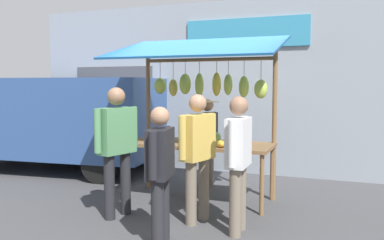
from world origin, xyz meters
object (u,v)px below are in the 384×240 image
at_px(market_stall, 202,98).
at_px(parked_van, 46,115).
at_px(vendor_with_sunhat, 207,136).
at_px(shopper_with_ponytail, 117,142).
at_px(shopper_in_grey_tee, 198,149).
at_px(shopper_in_striped_shirt, 238,155).
at_px(shopper_with_shopping_bag, 160,167).

bearing_deg(market_stall, parked_van, -13.97).
relative_size(vendor_with_sunhat, shopper_with_ponytail, 0.88).
relative_size(market_stall, shopper_in_grey_tee, 1.53).
xyz_separation_m(market_stall, shopper_in_striped_shirt, (-0.88, 1.20, -0.62)).
bearing_deg(market_stall, vendor_with_sunhat, -77.93).
xyz_separation_m(market_stall, shopper_in_grey_tee, (-0.31, 1.02, -0.61)).
distance_m(vendor_with_sunhat, parked_van, 3.63).
bearing_deg(vendor_with_sunhat, shopper_in_striped_shirt, 30.39).
bearing_deg(shopper_with_shopping_bag, shopper_with_ponytail, 44.48).
distance_m(vendor_with_sunhat, shopper_in_striped_shirt, 2.15).
distance_m(market_stall, shopper_with_shopping_bag, 1.99).
bearing_deg(vendor_with_sunhat, shopper_in_grey_tee, 16.68).
bearing_deg(shopper_in_grey_tee, shopper_with_shopping_bag, -171.63).
xyz_separation_m(vendor_with_sunhat, shopper_with_shopping_bag, (-0.33, 2.54, -0.01)).
height_order(shopper_in_striped_shirt, parked_van, parked_van).
height_order(market_stall, vendor_with_sunhat, market_stall).
relative_size(shopper_in_grey_tee, parked_van, 0.36).
bearing_deg(shopper_in_grey_tee, parked_van, 81.03).
distance_m(shopper_with_ponytail, shopper_with_shopping_bag, 1.16).
height_order(market_stall, shopper_with_shopping_bag, market_stall).
bearing_deg(shopper_with_shopping_bag, vendor_with_sunhat, -3.20).
xyz_separation_m(shopper_with_ponytail, shopper_in_grey_tee, (-1.07, -0.18, -0.06)).
height_order(shopper_in_grey_tee, parked_van, parked_van).
relative_size(shopper_with_ponytail, shopper_with_shopping_bag, 1.13).
distance_m(shopper_in_striped_shirt, shopper_with_shopping_bag, 0.96).
distance_m(shopper_in_grey_tee, shopper_with_shopping_bag, 0.85).
bearing_deg(shopper_in_striped_shirt, market_stall, 34.98).
xyz_separation_m(shopper_in_striped_shirt, shopper_with_shopping_bag, (0.70, 0.66, -0.07)).
relative_size(shopper_in_striped_shirt, shopper_in_grey_tee, 0.99).
relative_size(vendor_with_sunhat, shopper_in_grey_tee, 0.93).
xyz_separation_m(vendor_with_sunhat, shopper_in_grey_tee, (-0.46, 1.71, 0.07)).
bearing_deg(market_stall, shopper_in_grey_tee, 106.86).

